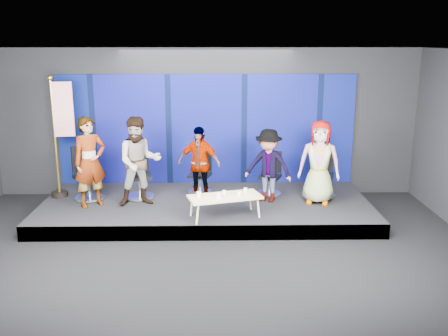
{
  "coord_description": "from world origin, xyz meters",
  "views": [
    {
      "loc": [
        0.21,
        -7.75,
        3.69
      ],
      "look_at": [
        0.39,
        2.4,
        1.06
      ],
      "focal_mm": 40.0,
      "sensor_mm": 36.0,
      "label": 1
    }
  ],
  "objects": [
    {
      "name": "chair_a",
      "position": [
        -2.57,
        2.7,
        0.68
      ],
      "size": [
        0.91,
        0.91,
        1.16
      ],
      "rotation": [
        0.0,
        0.0,
        0.63
      ],
      "color": "silver",
      "rests_on": "riser"
    },
    {
      "name": "mug_e",
      "position": [
        0.8,
        1.72,
        0.77
      ],
      "size": [
        0.07,
        0.07,
        0.09
      ],
      "primitive_type": "cylinder",
      "color": "silver",
      "rests_on": "coffee_table"
    },
    {
      "name": "panelist_b",
      "position": [
        -1.37,
        2.27,
        1.23
      ],
      "size": [
        1.04,
        0.89,
        1.87
      ],
      "primitive_type": "imported",
      "rotation": [
        0.0,
        0.0,
        0.23
      ],
      "color": "black",
      "rests_on": "riser"
    },
    {
      "name": "chair_c",
      "position": [
        -0.13,
        3.09,
        0.63
      ],
      "size": [
        0.7,
        0.7,
        0.99
      ],
      "rotation": [
        0.0,
        0.0,
        -0.29
      ],
      "color": "silver",
      "rests_on": "riser"
    },
    {
      "name": "ground",
      "position": [
        0.0,
        0.0,
        0.0
      ],
      "size": [
        10.0,
        10.0,
        0.0
      ],
      "primitive_type": "plane",
      "color": "black",
      "rests_on": "ground"
    },
    {
      "name": "panelist_e",
      "position": [
        2.39,
        2.34,
        1.18
      ],
      "size": [
        0.98,
        0.76,
        1.77
      ],
      "primitive_type": "imported",
      "rotation": [
        0.0,
        0.0,
        -0.25
      ],
      "color": "black",
      "rests_on": "riser"
    },
    {
      "name": "flag_stand",
      "position": [
        -3.12,
        2.87,
        1.71
      ],
      "size": [
        0.61,
        0.35,
        2.66
      ],
      "rotation": [
        0.0,
        0.0,
        0.16
      ],
      "color": "black",
      "rests_on": "riser"
    },
    {
      "name": "backdrop",
      "position": [
        0.0,
        3.95,
        1.6
      ],
      "size": [
        7.0,
        0.08,
        2.6
      ],
      "primitive_type": "cube",
      "color": "#06134C",
      "rests_on": "riser"
    },
    {
      "name": "chair_d",
      "position": [
        1.44,
        2.96,
        0.62
      ],
      "size": [
        0.72,
        0.72,
        0.97
      ],
      "rotation": [
        0.0,
        0.0,
        -0.4
      ],
      "color": "silver",
      "rests_on": "riser"
    },
    {
      "name": "mug_a",
      "position": [
        -0.11,
        1.42,
        0.78
      ],
      "size": [
        0.09,
        0.09,
        0.11
      ],
      "primitive_type": "cylinder",
      "color": "silver",
      "rests_on": "coffee_table"
    },
    {
      "name": "chair_e",
      "position": [
        2.57,
        2.82,
        0.66
      ],
      "size": [
        0.75,
        0.75,
        1.09
      ],
      "rotation": [
        0.0,
        0.0,
        -0.25
      ],
      "color": "silver",
      "rests_on": "riser"
    },
    {
      "name": "coffee_table",
      "position": [
        0.39,
        1.49,
        0.7
      ],
      "size": [
        1.51,
        0.96,
        0.43
      ],
      "rotation": [
        0.0,
        0.0,
        0.29
      ],
      "color": "tan",
      "rests_on": "riser"
    },
    {
      "name": "mug_b",
      "position": [
        0.27,
        1.35,
        0.78
      ],
      "size": [
        0.09,
        0.09,
        0.11
      ],
      "primitive_type": "cylinder",
      "color": "silver",
      "rests_on": "coffee_table"
    },
    {
      "name": "mug_d",
      "position": [
        0.67,
        1.53,
        0.78
      ],
      "size": [
        0.08,
        0.08,
        0.1
      ],
      "primitive_type": "cylinder",
      "color": "silver",
      "rests_on": "coffee_table"
    },
    {
      "name": "mug_c",
      "position": [
        0.37,
        1.55,
        0.78
      ],
      "size": [
        0.08,
        0.08,
        0.09
      ],
      "primitive_type": "cylinder",
      "color": "silver",
      "rests_on": "coffee_table"
    },
    {
      "name": "panelist_a",
      "position": [
        -2.37,
        2.23,
        1.24
      ],
      "size": [
        0.82,
        0.77,
        1.88
      ],
      "primitive_type": "imported",
      "rotation": [
        0.0,
        0.0,
        0.63
      ],
      "color": "black",
      "rests_on": "riser"
    },
    {
      "name": "panelist_c",
      "position": [
        -0.14,
        2.59,
        1.11
      ],
      "size": [
        1.02,
        0.65,
        1.61
      ],
      "primitive_type": "imported",
      "rotation": [
        0.0,
        0.0,
        -0.29
      ],
      "color": "black",
      "rests_on": "riser"
    },
    {
      "name": "panelist_d",
      "position": [
        1.33,
        2.47,
        1.08
      ],
      "size": [
        1.16,
        0.93,
        1.57
      ],
      "primitive_type": "imported",
      "rotation": [
        0.0,
        0.0,
        -0.4
      ],
      "color": "black",
      "rests_on": "riser"
    },
    {
      "name": "room_walls",
      "position": [
        0.0,
        0.0,
        2.43
      ],
      "size": [
        10.02,
        8.02,
        3.51
      ],
      "color": "black",
      "rests_on": "ground"
    },
    {
      "name": "chair_b",
      "position": [
        -1.47,
        2.77,
        0.68
      ],
      "size": [
        0.78,
        0.78,
        1.15
      ],
      "rotation": [
        0.0,
        0.0,
        0.23
      ],
      "color": "silver",
      "rests_on": "riser"
    },
    {
      "name": "riser",
      "position": [
        0.0,
        2.5,
        0.15
      ],
      "size": [
        7.0,
        3.0,
        0.3
      ],
      "primitive_type": "cube",
      "color": "black",
      "rests_on": "ground"
    }
  ]
}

